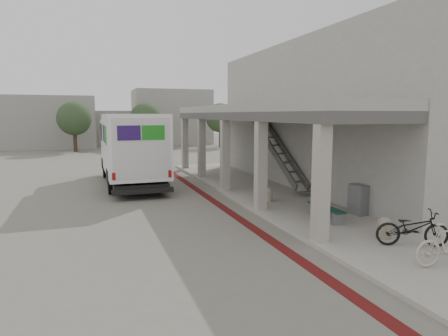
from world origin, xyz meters
name	(u,v)px	position (x,y,z in m)	size (l,w,h in m)	color
ground	(210,220)	(0.00, 0.00, 0.00)	(120.00, 120.00, 0.00)	#6A665B
bike_lane_stripe	(219,205)	(1.00, 2.00, 0.01)	(0.35, 40.00, 0.01)	#551111
sidewalk	(312,209)	(4.00, 0.00, 0.06)	(4.40, 28.00, 0.12)	gray
transit_building	(316,118)	(6.83, 4.50, 3.40)	(7.60, 17.00, 7.00)	gray
distant_backdrop	(96,122)	(-2.84, 35.89, 2.70)	(28.00, 10.00, 6.50)	gray
tree_left	(74,119)	(-5.00, 28.00, 3.18)	(3.20, 3.20, 4.80)	#38281C
tree_mid	(145,118)	(2.00, 30.00, 3.18)	(3.20, 3.20, 4.80)	#38281C
tree_right	(220,118)	(10.00, 29.00, 3.18)	(3.20, 3.20, 4.80)	#38281C
fedex_truck	(131,147)	(-1.77, 7.96, 1.92)	(2.71, 8.47, 3.60)	black
bench	(326,210)	(3.54, -1.60, 0.43)	(0.43, 1.83, 0.43)	slate
bollard_near	(385,228)	(3.96, -3.89, 0.42)	(0.40, 0.40, 0.60)	gray
bollard_far	(268,194)	(2.93, 1.59, 0.40)	(0.37, 0.37, 0.56)	tan
utility_cabinet	(359,199)	(5.00, -1.39, 0.65)	(0.47, 0.63, 1.05)	slate
bicycle_black	(412,228)	(4.16, -4.70, 0.61)	(0.65, 1.86, 0.98)	black
bicycle_cream	(448,244)	(3.87, -6.06, 0.63)	(0.48, 1.70, 1.02)	#BCB5A5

